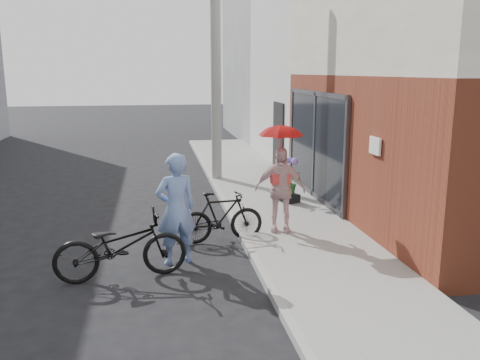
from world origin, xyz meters
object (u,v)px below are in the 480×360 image
object	(u,v)px
utility_pole	(216,55)
bike_right	(221,217)
planter	(290,198)
bike_left	(121,246)
officer	(176,209)
kimono_woman	(280,189)

from	to	relation	value
utility_pole	bike_right	distance (m)	5.99
utility_pole	planter	bearing A→B (deg)	-66.02
bike_left	planter	distance (m)	5.10
officer	planter	distance (m)	4.19
planter	bike_right	bearing A→B (deg)	-131.15
utility_pole	planter	world-z (taller)	utility_pole
bike_right	planter	size ratio (longest dim) A/B	4.44
utility_pole	officer	distance (m)	6.76
bike_right	utility_pole	bearing A→B (deg)	-12.54
bike_left	utility_pole	bearing A→B (deg)	-26.44
utility_pole	kimono_woman	distance (m)	5.68
bike_right	kimono_woman	size ratio (longest dim) A/B	0.98
officer	kimono_woman	size ratio (longest dim) A/B	1.15
utility_pole	officer	xyz separation A→B (m)	(-1.41, -6.08, -2.58)
bike_right	planter	bearing A→B (deg)	-47.50
kimono_woman	officer	bearing A→B (deg)	-138.33
bike_left	kimono_woman	size ratio (longest dim) A/B	1.23
bike_left	planter	bearing A→B (deg)	-52.43
officer	kimono_woman	bearing A→B (deg)	-167.39
utility_pole	officer	size ratio (longest dim) A/B	3.82
bike_left	planter	world-z (taller)	bike_left
utility_pole	bike_left	bearing A→B (deg)	-109.05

